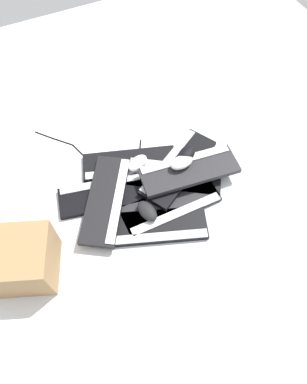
% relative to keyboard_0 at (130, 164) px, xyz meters
% --- Properties ---
extents(ground_plane, '(3.20, 3.20, 0.00)m').
position_rel_keyboard_0_xyz_m(ground_plane, '(-0.26, 0.03, -0.01)').
color(ground_plane, silver).
extents(keyboard_0, '(0.28, 0.46, 0.03)m').
position_rel_keyboard_0_xyz_m(keyboard_0, '(0.00, 0.00, 0.00)').
color(keyboard_0, black).
rests_on(keyboard_0, ground).
extents(keyboard_1, '(0.24, 0.46, 0.03)m').
position_rel_keyboard_0_xyz_m(keyboard_1, '(-0.11, 0.15, 0.00)').
color(keyboard_1, black).
rests_on(keyboard_1, ground).
extents(keyboard_2, '(0.29, 0.46, 0.03)m').
position_rel_keyboard_0_xyz_m(keyboard_2, '(-0.35, 0.03, 0.00)').
color(keyboard_2, black).
rests_on(keyboard_2, ground).
extents(keyboard_3, '(0.15, 0.44, 0.03)m').
position_rel_keyboard_0_xyz_m(keyboard_3, '(-0.28, -0.07, 0.00)').
color(keyboard_3, '#232326').
rests_on(keyboard_3, ground).
extents(keyboard_4, '(0.37, 0.45, 0.03)m').
position_rel_keyboard_0_xyz_m(keyboard_4, '(-0.15, -0.15, 0.00)').
color(keyboard_4, black).
rests_on(keyboard_4, ground).
extents(keyboard_5, '(0.45, 0.36, 0.03)m').
position_rel_keyboard_0_xyz_m(keyboard_5, '(-0.15, 0.17, 0.03)').
color(keyboard_5, black).
rests_on(keyboard_5, keyboard_1).
extents(keyboard_6, '(0.35, 0.46, 0.03)m').
position_rel_keyboard_0_xyz_m(keyboard_6, '(-0.13, -0.19, 0.03)').
color(keyboard_6, black).
rests_on(keyboard_6, keyboard_4).
extents(keyboard_7, '(0.20, 0.46, 0.03)m').
position_rel_keyboard_0_xyz_m(keyboard_7, '(-0.19, -0.21, 0.06)').
color(keyboard_7, '#232326').
rests_on(keyboard_7, keyboard_6).
extents(mouse_0, '(0.11, 0.13, 0.04)m').
position_rel_keyboard_0_xyz_m(mouse_0, '(-0.12, -0.23, 0.10)').
color(mouse_0, black).
rests_on(mouse_0, keyboard_7).
extents(mouse_1, '(0.12, 0.09, 0.04)m').
position_rel_keyboard_0_xyz_m(mouse_1, '(-0.28, 0.04, 0.04)').
color(mouse_1, black).
rests_on(mouse_1, keyboard_2).
extents(mouse_2, '(0.08, 0.12, 0.04)m').
position_rel_keyboard_0_xyz_m(mouse_2, '(-0.15, -0.19, 0.10)').
color(mouse_2, silver).
rests_on(mouse_2, keyboard_7).
extents(mouse_3, '(0.11, 0.13, 0.04)m').
position_rel_keyboard_0_xyz_m(mouse_3, '(-0.04, -0.03, 0.04)').
color(mouse_3, silver).
rests_on(mouse_3, keyboard_0).
extents(cable_0, '(0.38, 0.47, 0.01)m').
position_rel_keyboard_0_xyz_m(cable_0, '(0.16, 0.13, -0.01)').
color(cable_0, black).
rests_on(cable_0, ground).
extents(cardboard_box, '(0.29, 0.30, 0.21)m').
position_rel_keyboard_0_xyz_m(cardboard_box, '(-0.29, 0.56, 0.09)').
color(cardboard_box, '#9E774C').
rests_on(cardboard_box, ground).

